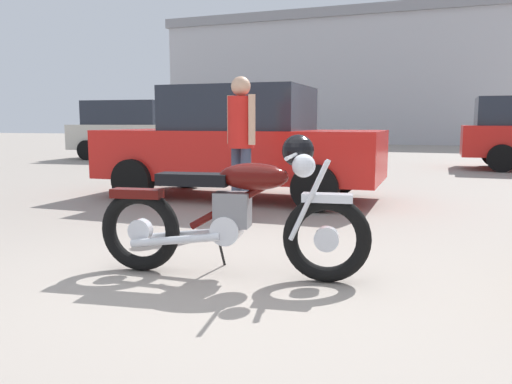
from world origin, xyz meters
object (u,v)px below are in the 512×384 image
object	(u,v)px
vintage_motorcycle	(238,212)
white_estate_far	(241,143)
pale_sedan_back	(133,129)
bystander	(241,134)

from	to	relation	value
vintage_motorcycle	white_estate_far	xyz separation A→B (m)	(-1.21, 3.85, 0.34)
pale_sedan_back	bystander	bearing A→B (deg)	-55.48
white_estate_far	vintage_motorcycle	bearing A→B (deg)	110.55
vintage_motorcycle	bystander	bearing A→B (deg)	102.71
white_estate_far	pale_sedan_back	bearing A→B (deg)	-47.52
vintage_motorcycle	pale_sedan_back	size ratio (longest dim) A/B	0.53
vintage_motorcycle	pale_sedan_back	world-z (taller)	pale_sedan_back
bystander	pale_sedan_back	xyz separation A→B (m)	(-6.30, 8.79, -0.10)
bystander	pale_sedan_back	bearing A→B (deg)	69.13
vintage_motorcycle	white_estate_far	world-z (taller)	white_estate_far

